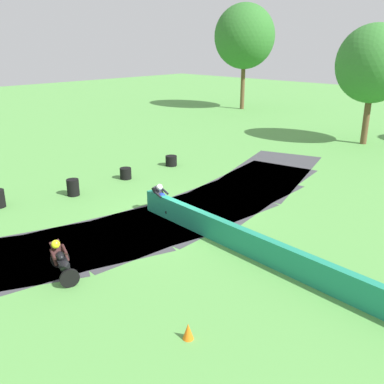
{
  "coord_description": "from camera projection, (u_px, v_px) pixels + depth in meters",
  "views": [
    {
      "loc": [
        12.23,
        -11.44,
        7.05
      ],
      "look_at": [
        -0.01,
        1.23,
        0.9
      ],
      "focal_mm": 40.69,
      "sensor_mm": 36.0,
      "label": 1
    }
  ],
  "objects": [
    {
      "name": "traffic_cone",
      "position": [
        188.0,
        331.0,
        10.8
      ],
      "size": [
        0.28,
        0.28,
        0.44
      ],
      "primitive_type": "cone",
      "color": "orange",
      "rests_on": "ground"
    },
    {
      "name": "tire_stack_far",
      "position": [
        171.0,
        161.0,
        25.79
      ],
      "size": [
        0.67,
        0.67,
        0.6
      ],
      "color": "black",
      "rests_on": "ground"
    },
    {
      "name": "tree_far_left",
      "position": [
        245.0,
        37.0,
        44.99
      ],
      "size": [
        6.25,
        6.25,
        10.74
      ],
      "color": "brown",
      "rests_on": "ground"
    },
    {
      "name": "tree_far_right",
      "position": [
        373.0,
        64.0,
        29.59
      ],
      "size": [
        5.05,
        5.05,
        8.21
      ],
      "color": "brown",
      "rests_on": "ground"
    },
    {
      "name": "tire_stack_mid_b",
      "position": [
        126.0,
        173.0,
        23.34
      ],
      "size": [
        0.61,
        0.61,
        0.6
      ],
      "color": "black",
      "rests_on": "ground"
    },
    {
      "name": "ground_plane",
      "position": [
        172.0,
        219.0,
        18.12
      ],
      "size": [
        120.0,
        120.0,
        0.0
      ],
      "primitive_type": "plane",
      "color": "#569947"
    },
    {
      "name": "track_asphalt",
      "position": [
        160.0,
        214.0,
        18.68
      ],
      "size": [
        8.74,
        27.07,
        0.01
      ],
      "color": "#3D3D42",
      "rests_on": "ground"
    },
    {
      "name": "safety_barrier",
      "position": [
        286.0,
        260.0,
        13.84
      ],
      "size": [
        14.65,
        1.47,
        0.9
      ],
      "primitive_type": "cube",
      "rotation": [
        0.0,
        0.0,
        -1.65
      ],
      "color": "#1E8466",
      "rests_on": "ground"
    },
    {
      "name": "tire_stack_mid_a",
      "position": [
        73.0,
        187.0,
        20.81
      ],
      "size": [
        0.58,
        0.58,
        0.8
      ],
      "color": "black",
      "rests_on": "ground"
    },
    {
      "name": "motorcycle_lead_black",
      "position": [
        61.0,
        260.0,
        13.43
      ],
      "size": [
        1.69,
        1.15,
        1.43
      ],
      "color": "black",
      "rests_on": "ground"
    },
    {
      "name": "motorcycle_chase_blue",
      "position": [
        162.0,
        199.0,
        18.54
      ],
      "size": [
        1.71,
        0.93,
        1.43
      ],
      "color": "black",
      "rests_on": "ground"
    }
  ]
}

